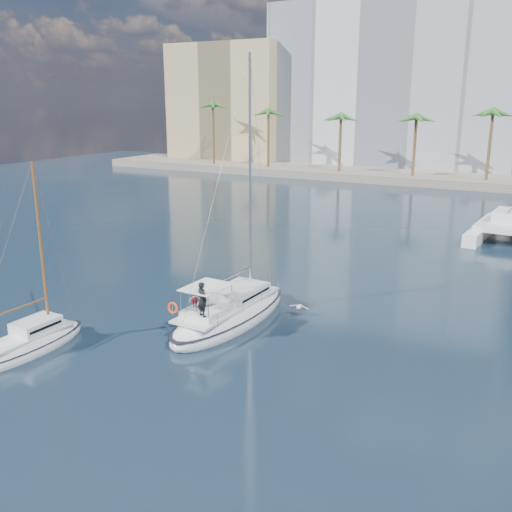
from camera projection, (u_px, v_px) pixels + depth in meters
The scene contains 9 objects.
ground at pixel (259, 310), 34.12m from camera, with size 160.00×160.00×0.00m, color black.
quay at pixel (449, 179), 85.75m from camera, with size 120.00×14.00×1.20m, color gray.
building_modern at pixel (396, 88), 97.84m from camera, with size 42.00×16.00×28.00m, color silver.
building_tan_left at pixel (234, 105), 108.93m from camera, with size 22.00×14.00×22.00m, color tan.
palm_left at pixel (239, 111), 95.28m from camera, with size 3.60×3.60×12.30m.
palm_centre at pixel (450, 113), 79.77m from camera, with size 3.60×3.60×12.30m.
main_sloop at pixel (230, 313), 32.19m from camera, with size 3.76×10.47×15.34m.
small_sloop at pixel (28, 344), 28.43m from camera, with size 2.35×6.93×9.89m.
seagull at pixel (299, 307), 32.88m from camera, with size 1.21×0.52×0.22m.
Camera 1 is at (15.02, -28.28, 12.21)m, focal length 40.00 mm.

